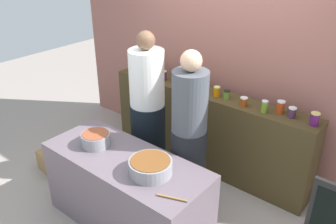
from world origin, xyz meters
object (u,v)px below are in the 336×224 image
at_px(cook_with_tongs, 148,119).
at_px(bread_crate, 56,160).
at_px(preserve_jar_2, 156,74).
at_px(preserve_jar_12, 281,107).
at_px(preserve_jar_10, 244,102).
at_px(preserve_jar_11, 264,107).
at_px(cooking_pot_center, 151,167).
at_px(preserve_jar_9, 227,95).
at_px(preserve_jar_13, 292,112).
at_px(preserve_jar_0, 137,68).
at_px(preserve_jar_14, 315,119).
at_px(preserve_jar_6, 191,85).
at_px(preserve_jar_4, 175,78).
at_px(preserve_jar_8, 217,91).
at_px(cooking_pot_left, 96,139).
at_px(preserve_jar_5, 182,81).
at_px(preserve_jar_7, 200,85).
at_px(wooden_spoon, 172,198).
at_px(cook_in_cap, 189,145).
at_px(preserve_jar_1, 154,71).
at_px(preserve_jar_3, 164,75).

height_order(cook_with_tongs, bread_crate, cook_with_tongs).
xyz_separation_m(preserve_jar_2, preserve_jar_12, (1.66, 0.08, 0.01)).
bearing_deg(preserve_jar_2, preserve_jar_10, -0.80).
distance_m(preserve_jar_11, cooking_pot_center, 1.42).
relative_size(preserve_jar_9, cook_with_tongs, 0.06).
bearing_deg(preserve_jar_13, preserve_jar_9, -177.76).
bearing_deg(preserve_jar_0, preserve_jar_14, 0.90).
xyz_separation_m(preserve_jar_6, preserve_jar_9, (0.48, 0.03, -0.01)).
distance_m(preserve_jar_9, preserve_jar_11, 0.49).
bearing_deg(preserve_jar_11, preserve_jar_4, 177.39).
bearing_deg(preserve_jar_0, preserve_jar_2, 0.19).
bearing_deg(preserve_jar_12, preserve_jar_13, -9.87).
bearing_deg(preserve_jar_8, cooking_pot_left, -110.68).
height_order(preserve_jar_2, preserve_jar_5, preserve_jar_2).
distance_m(preserve_jar_5, cook_with_tongs, 0.74).
xyz_separation_m(preserve_jar_2, cook_with_tongs, (0.44, -0.65, -0.24)).
height_order(preserve_jar_7, wooden_spoon, preserve_jar_7).
height_order(cook_in_cap, bread_crate, cook_in_cap).
xyz_separation_m(preserve_jar_13, cook_with_tongs, (-1.36, -0.71, -0.24)).
relative_size(cooking_pot_center, bread_crate, 0.99).
relative_size(preserve_jar_0, preserve_jar_2, 1.16).
distance_m(preserve_jar_2, cook_with_tongs, 0.83).
xyz_separation_m(preserve_jar_4, wooden_spoon, (1.20, -1.55, -0.27)).
bearing_deg(wooden_spoon, preserve_jar_8, 110.37).
bearing_deg(preserve_jar_0, cooking_pot_left, -62.03).
bearing_deg(cook_with_tongs, preserve_jar_1, 126.75).
bearing_deg(cook_with_tongs, preserve_jar_12, 31.08).
distance_m(preserve_jar_4, preserve_jar_11, 1.24).
bearing_deg(preserve_jar_2, preserve_jar_7, 3.75).
height_order(preserve_jar_3, preserve_jar_14, preserve_jar_14).
height_order(preserve_jar_1, preserve_jar_11, preserve_jar_11).
bearing_deg(preserve_jar_0, preserve_jar_5, 3.60).
height_order(preserve_jar_1, preserve_jar_6, preserve_jar_6).
relative_size(preserve_jar_4, preserve_jar_9, 1.32).
xyz_separation_m(preserve_jar_5, preserve_jar_11, (1.14, -0.06, 0.02)).
height_order(preserve_jar_8, preserve_jar_14, preserve_jar_14).
xyz_separation_m(preserve_jar_0, cooking_pot_left, (0.72, -1.36, -0.21)).
xyz_separation_m(preserve_jar_10, preserve_jar_13, (0.51, 0.08, 0.00)).
height_order(preserve_jar_4, preserve_jar_13, preserve_jar_4).
distance_m(cooking_pot_left, cooking_pot_center, 0.73).
relative_size(preserve_jar_1, preserve_jar_5, 0.97).
height_order(cooking_pot_center, bread_crate, cooking_pot_center).
distance_m(preserve_jar_2, preserve_jar_9, 1.05).
height_order(preserve_jar_6, cook_in_cap, cook_in_cap).
bearing_deg(cook_in_cap, preserve_jar_13, 50.63).
relative_size(preserve_jar_3, preserve_jar_9, 1.18).
bearing_deg(preserve_jar_9, preserve_jar_12, 4.92).
distance_m(preserve_jar_3, preserve_jar_9, 0.93).
height_order(preserve_jar_5, preserve_jar_10, preserve_jar_10).
distance_m(preserve_jar_3, cooking_pot_left, 1.43).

